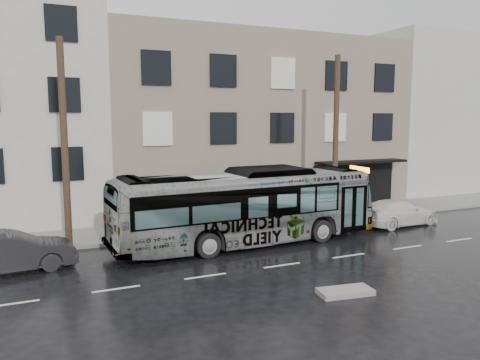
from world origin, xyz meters
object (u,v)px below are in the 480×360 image
object	(u,v)px
white_sedan	(398,212)
utility_pole_rear	(64,144)
utility_pole_front	(336,139)
bus	(246,207)
sign_post	(350,197)
dark_sedan	(10,252)

from	to	relation	value
white_sedan	utility_pole_rear	bearing A→B (deg)	77.90
utility_pole_front	bus	bearing A→B (deg)	-160.24
sign_post	bus	world-z (taller)	bus
dark_sedan	utility_pole_rear	bearing A→B (deg)	-48.71
utility_pole_front	utility_pole_rear	distance (m)	14.00
utility_pole_front	sign_post	xyz separation A→B (m)	(1.10, 0.00, -3.30)
bus	utility_pole_front	bearing A→B (deg)	-72.76
utility_pole_rear	white_sedan	world-z (taller)	utility_pole_rear
white_sedan	dark_sedan	size ratio (longest dim) A/B	1.03
utility_pole_rear	bus	size ratio (longest dim) A/B	0.72
utility_pole_rear	bus	xyz separation A→B (m)	(7.53, -2.32, -2.91)
white_sedan	dark_sedan	distance (m)	18.91
utility_pole_front	utility_pole_rear	bearing A→B (deg)	180.00
utility_pole_front	white_sedan	world-z (taller)	utility_pole_front
utility_pole_front	bus	xyz separation A→B (m)	(-6.47, -2.32, -2.91)
utility_pole_rear	dark_sedan	world-z (taller)	utility_pole_rear
sign_post	bus	size ratio (longest dim) A/B	0.19
bus	utility_pole_rear	bearing A→B (deg)	70.32
utility_pole_front	bus	size ratio (longest dim) A/B	0.72
sign_post	dark_sedan	size ratio (longest dim) A/B	0.51
sign_post	white_sedan	bearing A→B (deg)	-54.04
white_sedan	dark_sedan	world-z (taller)	dark_sedan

